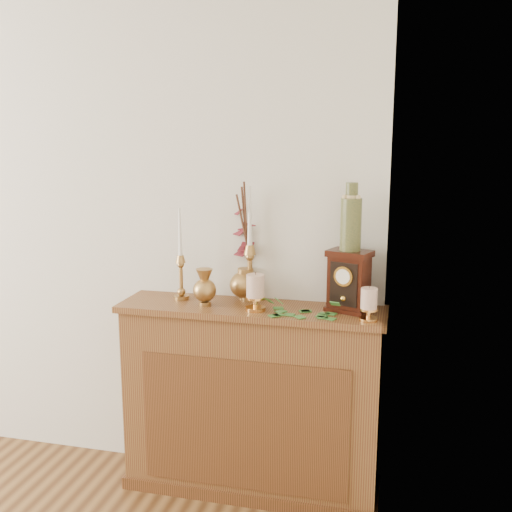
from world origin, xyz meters
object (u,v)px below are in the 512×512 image
(candlestick_center, at_px, (250,263))
(bud_vase, at_px, (205,288))
(candlestick_left, at_px, (181,270))
(ginger_jar, at_px, (245,245))
(mantel_clock, at_px, (349,282))
(ceramic_vase, at_px, (351,220))

(candlestick_center, relative_size, bud_vase, 3.14)
(bud_vase, bearing_deg, candlestick_left, 151.45)
(bud_vase, height_order, ginger_jar, ginger_jar)
(candlestick_left, xyz_separation_m, candlestick_center, (0.32, 0.07, 0.03))
(candlestick_center, bearing_deg, bud_vase, -139.78)
(bud_vase, distance_m, mantel_clock, 0.66)
(candlestick_left, relative_size, bud_vase, 2.54)
(bud_vase, relative_size, mantel_clock, 0.63)
(ginger_jar, xyz_separation_m, ceramic_vase, (0.51, -0.12, 0.16))
(mantel_clock, bearing_deg, bud_vase, -154.10)
(ginger_jar, bearing_deg, ceramic_vase, -13.18)
(candlestick_center, distance_m, ginger_jar, 0.09)
(ginger_jar, bearing_deg, mantel_clock, -13.45)
(candlestick_left, relative_size, ginger_jar, 0.78)
(mantel_clock, bearing_deg, ceramic_vase, 90.00)
(candlestick_left, bearing_deg, ginger_jar, 21.63)
(candlestick_center, bearing_deg, ginger_jar, 126.95)
(candlestick_center, distance_m, mantel_clock, 0.48)
(candlestick_left, distance_m, ginger_jar, 0.33)
(bud_vase, bearing_deg, candlestick_center, 40.22)
(mantel_clock, relative_size, ceramic_vase, 0.93)
(candlestick_left, height_order, candlestick_center, candlestick_center)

